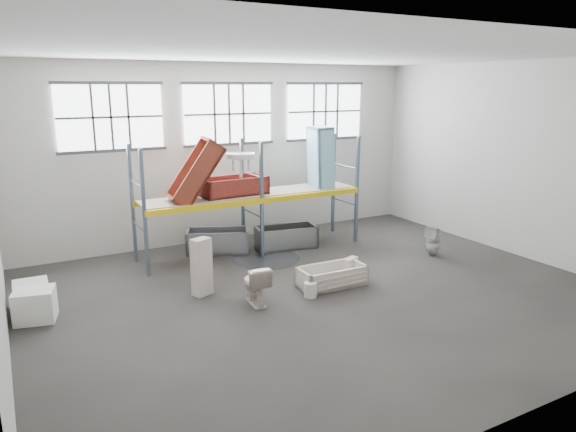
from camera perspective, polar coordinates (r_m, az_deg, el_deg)
floor at (r=11.59m, az=3.62°, el=-8.55°), size 12.00×10.00×0.10m
ceiling at (r=10.74m, az=4.05°, el=17.50°), size 12.00×10.00×0.10m
wall_back at (r=15.33m, az=-6.46°, el=6.79°), size 12.00×0.10×5.00m
wall_front at (r=7.27m, az=25.82°, el=-2.42°), size 12.00×0.10×5.00m
wall_right at (r=15.00m, az=23.79°, el=5.56°), size 0.10×10.00×5.00m
window_left at (r=14.22m, az=-18.59°, el=10.08°), size 2.60×0.04×1.60m
window_mid at (r=15.13m, az=-6.42°, el=10.89°), size 2.60×0.04×1.60m
window_right at (r=16.62m, az=4.02°, el=11.20°), size 2.60×0.04×1.60m
rack_upright_la at (r=12.57m, az=-15.24°, el=0.20°), size 0.08×0.08×3.00m
rack_upright_lb at (r=13.71m, az=-16.45°, el=1.24°), size 0.08×0.08×3.00m
rack_upright_ma at (r=13.56m, az=-2.86°, el=1.65°), size 0.08×0.08×3.00m
rack_upright_mb at (r=14.62m, az=-4.93°, el=2.52°), size 0.08×0.08×3.00m
rack_upright_ra at (r=15.08m, az=7.44°, el=2.80°), size 0.08×0.08×3.00m
rack_upright_rb at (r=16.05m, az=4.91°, el=3.53°), size 0.08×0.08×3.00m
rack_beam_front at (r=13.56m, az=-2.86°, el=1.65°), size 6.00×0.10×0.14m
rack_beam_back at (r=14.62m, az=-4.93°, el=2.52°), size 6.00×0.10×0.14m
shelf_deck at (r=14.07m, az=-3.94°, el=2.42°), size 5.90×1.10×0.03m
wet_patch at (r=13.78m, az=-2.42°, el=-4.60°), size 1.80×1.80×0.00m
bathtub_beige at (r=11.95m, az=4.73°, el=-6.46°), size 1.54×0.75×0.45m
cistern_spare at (r=12.50m, az=6.76°, el=-5.31°), size 0.42×0.31×0.36m
sink_in_tub at (r=12.01m, az=3.47°, el=-6.66°), size 0.42×0.42×0.14m
toilet_beige at (r=10.92m, az=-3.56°, el=-7.35°), size 0.54×0.86×0.84m
cistern_tall at (r=11.42m, az=-9.30°, el=-5.44°), size 0.47×0.39×1.25m
toilet_white at (r=14.44m, az=15.38°, el=-2.58°), size 0.48×0.47×0.80m
steel_tub_left at (r=14.39m, az=-7.58°, el=-2.65°), size 1.83×1.37×0.61m
steel_tub_right at (r=14.62m, az=-0.22°, el=-2.27°), size 1.75×1.04×0.60m
rust_tub_flat at (r=13.86m, az=-5.92°, el=3.21°), size 1.77×0.90×0.49m
rust_tub_tilted at (r=13.21m, az=-9.97°, el=4.65°), size 1.47×0.93×1.71m
sink_on_shelf at (r=13.67m, az=-5.10°, el=4.26°), size 0.90×0.81×0.65m
blue_tub_upright at (r=14.90m, az=3.53°, el=6.24°), size 0.66×0.89×1.77m
bucket at (r=11.31m, az=2.44°, el=-7.96°), size 0.33×0.33×0.32m
carton_near at (r=11.27m, az=-25.65°, el=-8.66°), size 0.84×0.77×0.62m
carton_far at (r=11.92m, az=-25.94°, el=-7.68°), size 0.67×0.67×0.54m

